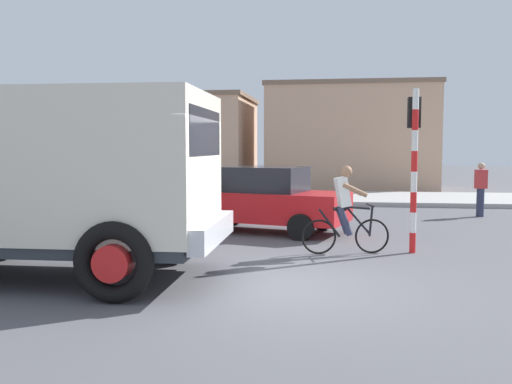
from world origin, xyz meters
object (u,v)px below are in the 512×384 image
Objects in this scene: car_white_mid at (4,192)px; truck_foreground at (45,173)px; car_red_near at (263,199)px; pedestrian_near_kerb at (481,189)px; cyclist at (345,210)px; car_far_side at (155,186)px; traffic_light_pole at (414,147)px.

truck_foreground is at bearing -53.03° from car_white_mid.
car_red_near is 2.66× the size of pedestrian_near_kerb.
car_white_mid is 13.90m from pedestrian_near_kerb.
car_far_side is (-6.06, 6.74, -0.05)m from cyclist.
traffic_light_pole is at bearing 26.87° from truck_foreground.
cyclist is at bearing -122.40° from pedestrian_near_kerb.
cyclist is 0.41× the size of car_far_side.
car_red_near is at bearing 145.81° from traffic_light_pole.
car_red_near is at bearing -45.20° from car_far_side.
pedestrian_near_kerb is at bearing 65.39° from traffic_light_pole.
truck_foreground is 5.47m from cyclist.
cyclist reaches higher than pedestrian_near_kerb.
car_far_side is 10.18m from pedestrian_near_kerb.
cyclist is 1.83m from traffic_light_pole.
car_red_near is (-1.95, 2.60, -0.05)m from cyclist.
pedestrian_near_kerb reaches higher than car_far_side.
pedestrian_near_kerb is (10.18, -0.24, 0.03)m from car_far_side.
car_white_mid is 4.60m from car_far_side.
pedestrian_near_kerb is at bearing 11.71° from car_white_mid.
car_far_side is at bearing 41.77° from car_white_mid.
car_far_side is at bearing 139.25° from traffic_light_pole.
truck_foreground is 3.38× the size of pedestrian_near_kerb.
car_far_side is 2.58× the size of pedestrian_near_kerb.
car_white_mid and car_far_side have the same top height.
pedestrian_near_kerb is at bearing 57.60° from cyclist.
truck_foreground is at bearing -133.92° from pedestrian_near_kerb.
car_red_near is 7.61m from car_white_mid.
cyclist is 3.25m from car_red_near.
car_far_side is at bearing 98.16° from truck_foreground.
pedestrian_near_kerb reaches higher than car_white_mid.
car_white_mid is at bearing -168.29° from pedestrian_near_kerb.
car_red_near is 1.03× the size of car_far_side.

